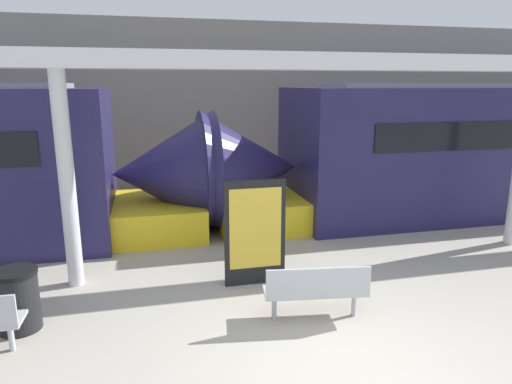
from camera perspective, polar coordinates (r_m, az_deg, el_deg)
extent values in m
plane|color=#A8A093|center=(5.60, 11.70, -21.63)|extent=(60.00, 60.00, 0.00)
cube|color=gray|center=(14.02, -5.14, 10.51)|extent=(56.00, 0.20, 5.00)
cone|color=#231E4C|center=(10.33, -0.85, 2.95)|extent=(2.20, 2.63, 2.63)
cube|color=yellow|center=(10.60, 0.27, -2.15)|extent=(1.98, 2.46, 0.70)
cone|color=#231E4C|center=(10.09, -11.38, 2.44)|extent=(2.20, 2.63, 2.63)
cube|color=yellow|center=(10.31, -12.29, -2.91)|extent=(1.98, 2.46, 0.70)
cube|color=#ADB2B7|center=(6.49, 7.37, -12.16)|extent=(1.46, 0.64, 0.04)
cube|color=#ADB2B7|center=(6.22, 7.84, -11.12)|extent=(1.40, 0.24, 0.40)
cylinder|color=#ADB2B7|center=(6.49, 2.29, -14.13)|extent=(0.07, 0.07, 0.38)
cylinder|color=#ADB2B7|center=(6.72, 12.15, -13.42)|extent=(0.07, 0.07, 0.38)
cylinder|color=#ADB2B7|center=(6.54, -28.28, -15.58)|extent=(0.07, 0.07, 0.38)
cylinder|color=black|center=(6.92, -27.61, -12.10)|extent=(0.54, 0.54, 0.78)
cylinder|color=black|center=(6.76, -28.00, -8.87)|extent=(0.56, 0.56, 0.06)
cube|color=black|center=(7.30, -0.13, -5.16)|extent=(0.99, 0.06, 1.73)
cube|color=gold|center=(7.24, -0.06, -4.60)|extent=(0.84, 0.01, 1.31)
cylinder|color=silver|center=(7.65, -22.56, 1.17)|extent=(0.25, 0.25, 3.41)
cube|color=silver|center=(7.51, -23.85, 15.03)|extent=(28.00, 0.60, 0.28)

